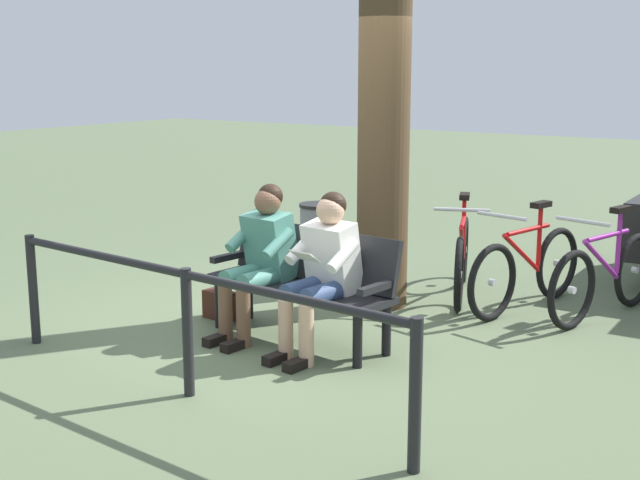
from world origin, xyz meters
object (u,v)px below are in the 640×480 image
(bench, at_px, (305,276))
(bicycle_green, at_px, (605,276))
(person_reading, at_px, (323,266))
(tree_trunk, at_px, (385,68))
(person_companion, at_px, (261,253))
(bicycle_purple, at_px, (462,258))
(handbag, at_px, (220,305))
(litter_bin, at_px, (319,248))
(bicycle_black, at_px, (526,269))

(bench, distance_m, bicycle_green, 2.59)
(person_reading, relative_size, tree_trunk, 0.29)
(bicycle_green, bearing_deg, bench, -29.34)
(person_companion, bearing_deg, person_reading, 179.95)
(bicycle_purple, bearing_deg, tree_trunk, -57.03)
(person_reading, height_order, person_companion, same)
(handbag, bearing_deg, bicycle_green, -145.12)
(person_companion, distance_m, litter_bin, 1.40)
(person_reading, distance_m, tree_trunk, 1.99)
(person_reading, xyz_separation_m, tree_trunk, (0.28, -1.37, 1.42))
(litter_bin, bearing_deg, bicycle_purple, -152.14)
(person_reading, bearing_deg, tree_trunk, -71.36)
(bench, xyz_separation_m, tree_trunk, (-0.02, -1.16, 1.58))
(bench, distance_m, person_companion, 0.39)
(handbag, xyz_separation_m, litter_bin, (-0.20, -1.19, 0.30))
(handbag, bearing_deg, person_reading, 169.19)
(bench, height_order, handbag, bench)
(bench, bearing_deg, litter_bin, -53.28)
(handbag, height_order, bicycle_green, bicycle_green)
(bench, relative_size, person_reading, 1.37)
(litter_bin, xyz_separation_m, bicycle_black, (-1.82, -0.55, -0.06))
(handbag, bearing_deg, tree_trunk, -128.69)
(person_companion, bearing_deg, bicycle_purple, -105.74)
(person_reading, height_order, bicycle_purple, person_reading)
(person_companion, xyz_separation_m, bicycle_green, (-2.11, -2.01, -0.30))
(bench, distance_m, bicycle_purple, 1.90)
(bicycle_purple, bearing_deg, person_reading, -27.34)
(bicycle_black, xyz_separation_m, bicycle_purple, (0.65, -0.08, 0.00))
(handbag, xyz_separation_m, bicycle_green, (-2.67, -1.86, 0.24))
(bicycle_green, xyz_separation_m, bicycle_black, (0.64, 0.13, 0.00))
(handbag, relative_size, tree_trunk, 0.07)
(bicycle_black, bearing_deg, person_reading, -10.90)
(person_companion, distance_m, bicycle_black, 2.40)
(handbag, distance_m, litter_bin, 1.24)
(litter_bin, height_order, bicycle_black, bicycle_black)
(tree_trunk, relative_size, bicycle_purple, 2.64)
(bench, distance_m, bicycle_black, 2.09)
(bicycle_green, bearing_deg, bicycle_black, -64.81)
(person_companion, xyz_separation_m, bicycle_purple, (-0.81, -1.96, -0.30))
(person_reading, bearing_deg, bicycle_black, -106.06)
(bicycle_black, bearing_deg, litter_bin, -61.32)
(bicycle_purple, bearing_deg, person_companion, -44.90)
(bench, xyz_separation_m, bicycle_purple, (-0.48, -1.83, -0.15))
(person_companion, bearing_deg, litter_bin, -68.04)
(person_reading, height_order, bicycle_black, person_reading)
(handbag, relative_size, litter_bin, 0.35)
(person_reading, relative_size, bicycle_green, 0.73)
(handbag, distance_m, bicycle_green, 3.26)
(bench, height_order, litter_bin, bench)
(bench, bearing_deg, person_companion, 27.29)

